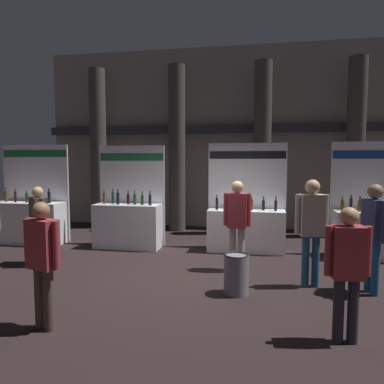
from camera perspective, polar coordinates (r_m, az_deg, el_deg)
ground_plane at (r=6.99m, az=0.50°, el=-12.47°), size 24.00×24.00×0.00m
hall_colonnade at (r=11.23m, az=4.55°, el=8.04°), size 11.06×1.17×5.52m
exhibitor_booth_0 at (r=10.04m, az=-24.07°, el=-3.81°), size 1.82×0.66×2.49m
exhibitor_booth_1 at (r=8.88m, az=-9.97°, el=-4.56°), size 1.66×0.66×2.45m
exhibitor_booth_2 at (r=8.52m, az=8.48°, el=-5.13°), size 1.83×0.66×2.50m
exhibitor_booth_3 at (r=8.67m, az=26.21°, el=-5.29°), size 1.57×0.66×2.50m
trash_bin at (r=5.88m, az=6.96°, el=-12.67°), size 0.39×0.39×0.64m
visitor_0 at (r=7.88m, az=-22.96°, el=-3.81°), size 0.48×0.46×1.58m
visitor_1 at (r=4.88m, az=-22.42°, el=-9.09°), size 0.55×0.33×1.60m
visitor_2 at (r=6.29m, az=18.27°, el=-4.64°), size 0.54×0.30×1.79m
visitor_3 at (r=6.93m, az=7.10°, el=-3.96°), size 0.52×0.27×1.71m
visitor_4 at (r=4.56m, az=23.24°, el=-10.33°), size 0.52×0.28×1.58m
visitor_5 at (r=6.35m, az=26.65°, el=-5.24°), size 0.32×0.51×1.73m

